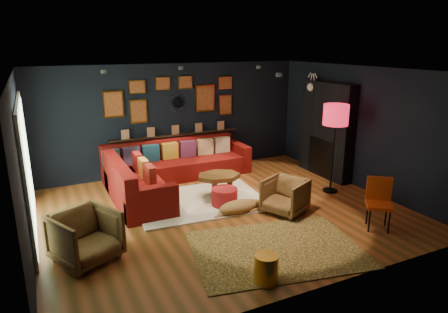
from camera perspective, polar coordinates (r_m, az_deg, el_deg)
name	(u,v)px	position (r m, az deg, el deg)	size (l,w,h in m)	color
floor	(224,211)	(7.59, -0.07, -7.79)	(6.50, 6.50, 0.00)	brown
room_walls	(224,128)	(7.10, -0.07, 4.07)	(6.50, 6.50, 6.50)	black
sectional	(163,172)	(8.86, -8.75, -2.23)	(3.41, 2.69, 0.86)	maroon
ledge	(175,135)	(9.68, -6.95, 3.07)	(3.20, 0.12, 0.04)	black
gallery_wall	(173,98)	(9.55, -7.27, 8.31)	(3.15, 0.04, 1.02)	gold
sunburst_mirror	(178,102)	(9.61, -6.61, 7.72)	(0.47, 0.16, 0.47)	silver
fireplace	(326,133)	(9.63, 14.40, 3.24)	(0.31, 1.60, 2.20)	black
deer_head	(317,87)	(9.88, 13.15, 9.69)	(0.50, 0.28, 0.45)	white
sliding_door	(27,169)	(7.15, -26.32, -1.64)	(0.06, 2.80, 2.20)	white
ceiling_spots	(205,70)	(7.70, -2.70, 12.23)	(3.30, 2.50, 0.06)	black
shag_rug	(200,201)	(8.00, -3.47, -6.40)	(2.53, 1.84, 0.03)	silver
leopard_rug	(276,249)	(6.33, 7.48, -12.97)	(2.54, 1.82, 0.01)	tan
coffee_table	(219,179)	(8.13, -0.74, -3.16)	(1.00, 0.81, 0.45)	brown
pouf	(225,197)	(7.73, 0.08, -5.75)	(0.50, 0.50, 0.33)	#A51B22
armchair_left	(85,234)	(6.14, -19.20, -10.44)	(0.81, 0.76, 0.84)	#A9703B
armchair_right	(285,194)	(7.48, 8.72, -5.35)	(0.70, 0.66, 0.72)	#A9703B
gold_stool	(266,269)	(5.46, 6.05, -15.68)	(0.32, 0.32, 0.40)	gold
orange_chair	(379,199)	(7.26, 21.28, -5.67)	(0.58, 0.58, 0.88)	black
floor_lamp	(336,118)	(8.43, 15.66, 5.28)	(0.51, 0.51, 1.86)	black
dog	(239,204)	(7.42, 2.09, -6.83)	(1.07, 0.52, 0.34)	#A57144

